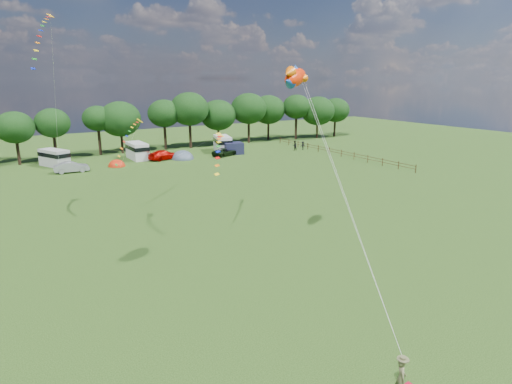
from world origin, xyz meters
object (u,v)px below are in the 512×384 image
kite_flyer (401,378)px  fish_kite (294,77)px  tent_greyblue (183,159)px  walker_a (295,145)px  car_d (225,152)px  tent_orange (117,166)px  campervan_b (54,157)px  walker_b (303,146)px  car_b (72,167)px  campervan_c (137,150)px  campervan_d (223,143)px  car_c (164,155)px

kite_flyer → fish_kite: size_ratio=0.53×
tent_greyblue → walker_a: bearing=-7.0°
car_d → tent_orange: bearing=69.6°
campervan_b → tent_orange: campervan_b is taller
walker_b → car_b: bearing=5.2°
walker_a → campervan_b: bearing=-11.1°
car_b → campervan_b: campervan_b is taller
fish_kite → kite_flyer: bearing=-140.6°
car_d → tent_orange: size_ratio=1.73×
car_b → campervan_c: (10.86, 5.44, 0.68)m
tent_orange → tent_greyblue: tent_greyblue is taller
campervan_d → car_c: bearing=116.3°
campervan_d → walker_a: (11.86, -5.48, -0.63)m
campervan_c → walker_b: size_ratio=3.66×
car_b → car_c: 14.58m
campervan_c → kite_flyer: 59.24m
campervan_b → kite_flyer: (5.77, -59.52, -0.50)m
tent_orange → walker_a: (31.37, -1.99, 0.86)m
kite_flyer → campervan_b: bearing=45.3°
campervan_b → walker_b: campervan_b is taller
tent_greyblue → campervan_c: bearing=149.4°
fish_kite → walker_a: (29.11, 38.93, -11.86)m
car_d → walker_a: 13.56m
campervan_c → kite_flyer: bearing=172.9°
walker_a → car_c: bearing=-9.5°
tent_greyblue → walker_a: (20.67, -2.55, 0.86)m
car_c → car_d: (9.98, -1.94, -0.11)m
campervan_b → campervan_c: 12.28m
campervan_d → tent_orange: (-19.51, -3.49, -1.49)m
campervan_c → tent_orange: 6.32m
tent_greyblue → walker_b: walker_b is taller
campervan_b → tent_greyblue: bearing=-127.5°
car_d → walker_a: bearing=-115.5°
car_b → car_d: size_ratio=0.90×
car_d → campervan_b: size_ratio=0.86×
kite_flyer → walker_a: (33.43, 52.62, 0.04)m
campervan_d → tent_greyblue: 9.40m
campervan_c → walker_a: size_ratio=3.10×
walker_a → walker_b: (1.75, -0.15, -0.14)m
tent_greyblue → car_b: bearing=-174.2°
campervan_b → campervan_d: campervan_d is taller
walker_b → kite_flyer: bearing=62.8°
car_c → campervan_d: (11.59, 2.00, 0.75)m
car_d → walker_a: walker_a is taller
campervan_b → walker_b: size_ratio=3.71×
campervan_c → kite_flyer: (-6.49, -58.88, -0.59)m
car_c → fish_kite: bearing=158.5°
car_d → walker_a: (13.47, -1.54, 0.24)m
car_b → walker_a: 37.81m
walker_a → campervan_c: bearing=-14.2°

